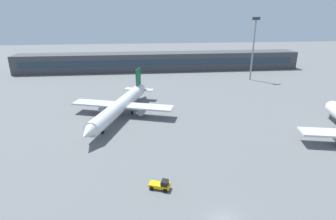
% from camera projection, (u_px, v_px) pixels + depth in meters
% --- Properties ---
extents(ground_plane, '(400.00, 400.00, 0.00)m').
position_uv_depth(ground_plane, '(181.00, 119.00, 76.23)').
color(ground_plane, slate).
extents(terminal_building, '(144.37, 12.13, 9.00)m').
position_uv_depth(terminal_building, '(160.00, 61.00, 140.31)').
color(terminal_building, '#3F4247').
rests_on(terminal_building, ground_plane).
extents(airplane_mid, '(29.97, 41.97, 10.71)m').
position_uv_depth(airplane_mid, '(121.00, 106.00, 77.49)').
color(airplane_mid, silver).
rests_on(airplane_mid, ground_plane).
extents(baggage_tug_yellow, '(3.90, 2.81, 1.75)m').
position_uv_depth(baggage_tug_yellow, '(161.00, 185.00, 45.97)').
color(baggage_tug_yellow, '#F2B20C').
rests_on(baggage_tug_yellow, ground_plane).
extents(floodlight_tower_west, '(3.20, 0.80, 26.78)m').
position_uv_depth(floodlight_tower_west, '(254.00, 45.00, 116.22)').
color(floodlight_tower_west, gray).
rests_on(floodlight_tower_west, ground_plane).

